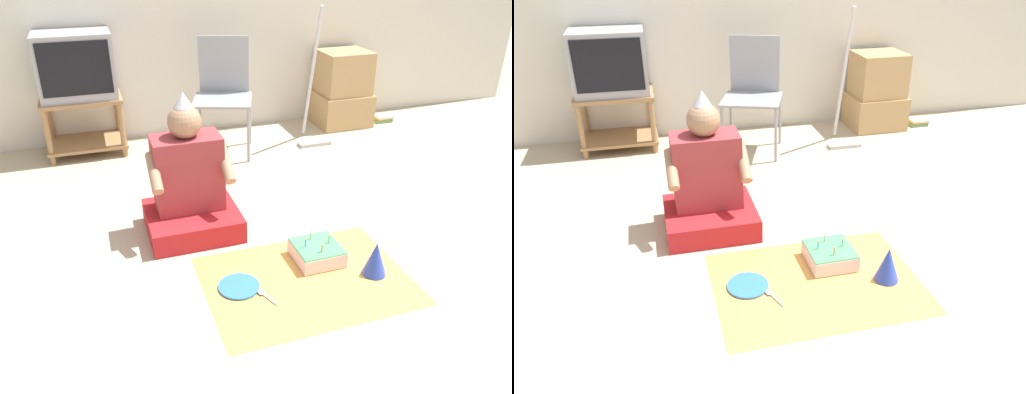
% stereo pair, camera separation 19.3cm
% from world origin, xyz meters
% --- Properties ---
extents(ground_plane, '(16.00, 16.00, 0.00)m').
position_xyz_m(ground_plane, '(0.00, 0.00, 0.00)').
color(ground_plane, tan).
extents(tv_stand, '(0.62, 0.44, 0.47)m').
position_xyz_m(tv_stand, '(-1.18, 2.07, 0.28)').
color(tv_stand, '#997047').
rests_on(tv_stand, ground_plane).
extents(tv, '(0.57, 0.42, 0.49)m').
position_xyz_m(tv, '(-1.18, 2.07, 0.72)').
color(tv, '#99999E').
rests_on(tv, tv_stand).
extents(folding_chair, '(0.58, 0.57, 0.90)m').
position_xyz_m(folding_chair, '(-0.08, 1.80, 0.52)').
color(folding_chair, gray).
rests_on(folding_chair, ground_plane).
extents(cardboard_box_stack, '(0.49, 0.44, 0.68)m').
position_xyz_m(cardboard_box_stack, '(1.13, 2.04, 0.32)').
color(cardboard_box_stack, tan).
rests_on(cardboard_box_stack, ground_plane).
extents(dust_mop, '(0.28, 0.30, 1.13)m').
position_xyz_m(dust_mop, '(0.66, 1.67, 0.32)').
color(dust_mop, '#B2ADA3').
rests_on(dust_mop, ground_plane).
extents(book_pile, '(0.18, 0.12, 0.06)m').
position_xyz_m(book_pile, '(1.55, 1.96, 0.03)').
color(book_pile, '#60936B').
rests_on(book_pile, ground_plane).
extents(person_seated, '(0.54, 0.49, 0.85)m').
position_xyz_m(person_seated, '(-0.62, 0.59, 0.27)').
color(person_seated, red).
rests_on(person_seated, ground_plane).
extents(party_cloth, '(1.06, 0.77, 0.01)m').
position_xyz_m(party_cloth, '(-0.17, -0.12, 0.00)').
color(party_cloth, '#EFA84C').
rests_on(party_cloth, ground_plane).
extents(birthday_cake, '(0.25, 0.25, 0.15)m').
position_xyz_m(birthday_cake, '(-0.05, 0.03, 0.05)').
color(birthday_cake, silver).
rests_on(birthday_cake, party_cloth).
extents(party_hat_blue, '(0.13, 0.13, 0.19)m').
position_xyz_m(party_hat_blue, '(0.19, -0.18, 0.10)').
color(party_hat_blue, blue).
rests_on(party_hat_blue, party_cloth).
extents(paper_plate, '(0.21, 0.21, 0.01)m').
position_xyz_m(paper_plate, '(-0.52, -0.07, 0.01)').
color(paper_plate, blue).
rests_on(paper_plate, party_cloth).
extents(plastic_spoon_near, '(0.07, 0.14, 0.01)m').
position_xyz_m(plastic_spoon_near, '(-0.43, -0.16, 0.01)').
color(plastic_spoon_near, white).
rests_on(plastic_spoon_near, party_cloth).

